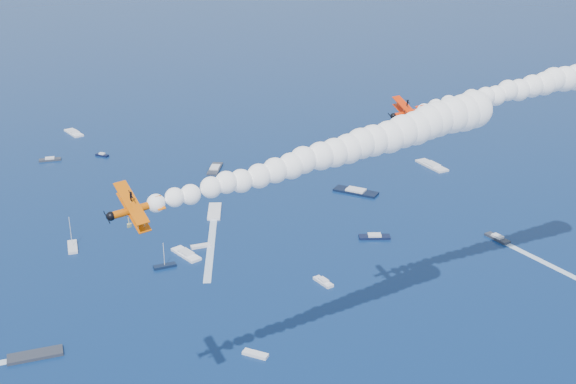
{
  "coord_description": "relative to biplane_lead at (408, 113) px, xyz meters",
  "views": [
    {
      "loc": [
        -1.51,
        -77.98,
        91.02
      ],
      "look_at": [
        -2.56,
        24.9,
        48.48
      ],
      "focal_mm": 45.1,
      "sensor_mm": 36.0,
      "label": 1
    }
  ],
  "objects": [
    {
      "name": "biplane_lead",
      "position": [
        0.0,
        0.0,
        0.0
      ],
      "size": [
        9.13,
        10.2,
        6.82
      ],
      "primitive_type": null,
      "rotation": [
        -0.32,
        0.07,
        3.57
      ],
      "color": "red"
    },
    {
      "name": "boat_wakes",
      "position": [
        -29.57,
        36.51,
        -56.65
      ],
      "size": [
        177.58,
        85.37,
        0.04
      ],
      "color": "white",
      "rests_on": "ground"
    },
    {
      "name": "spectator_boats",
      "position": [
        -18.45,
        75.99,
        -56.33
      ],
      "size": [
        204.06,
        183.45,
        0.7
      ],
      "color": "#2C303B",
      "rests_on": "ground"
    },
    {
      "name": "smoke_trail_lead",
      "position": [
        28.77,
        13.06,
        2.42
      ],
      "size": [
        65.8,
        51.66,
        11.34
      ],
      "primitive_type": null,
      "rotation": [
        0.0,
        0.0,
        3.57
      ],
      "color": "white"
    },
    {
      "name": "smoke_trail_trail",
      "position": [
        -13.23,
        -14.34,
        -1.98
      ],
      "size": [
        66.13,
        59.71,
        11.34
      ],
      "primitive_type": null,
      "rotation": [
        0.0,
        0.0,
        3.69
      ],
      "color": "white"
    },
    {
      "name": "biplane_trail",
      "position": [
        -40.24,
        -30.75,
        -4.4
      ],
      "size": [
        11.65,
        12.58,
        8.46
      ],
      "primitive_type": null,
      "rotation": [
        -0.36,
        0.07,
        3.69
      ],
      "color": "#D65704"
    }
  ]
}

